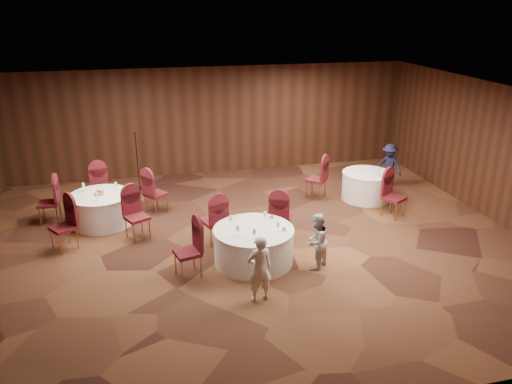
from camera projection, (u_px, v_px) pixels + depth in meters
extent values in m
plane|color=black|center=(249.00, 242.00, 10.99)|extent=(12.00, 12.00, 0.00)
plane|color=silver|center=(249.00, 97.00, 9.83)|extent=(12.00, 12.00, 0.00)
plane|color=black|center=(212.00, 121.00, 14.94)|extent=(12.00, 0.00, 12.00)
plane|color=black|center=(343.00, 308.00, 5.88)|extent=(12.00, 0.00, 12.00)
plane|color=black|center=(498.00, 154.00, 11.72)|extent=(0.00, 10.00, 10.00)
cylinder|color=white|center=(254.00, 246.00, 10.05)|extent=(1.59, 1.59, 0.72)
cylinder|color=white|center=(254.00, 230.00, 9.91)|extent=(1.62, 1.62, 0.03)
cylinder|color=white|center=(102.00, 209.00, 11.80)|extent=(1.41, 1.41, 0.72)
cylinder|color=white|center=(100.00, 195.00, 11.67)|extent=(1.44, 1.44, 0.03)
cylinder|color=white|center=(366.00, 186.00, 13.28)|extent=(1.27, 1.27, 0.72)
cylinder|color=white|center=(367.00, 173.00, 13.14)|extent=(1.30, 1.30, 0.03)
cylinder|color=silver|center=(238.00, 236.00, 9.62)|extent=(0.06, 0.06, 0.01)
cylinder|color=silver|center=(238.00, 233.00, 9.60)|extent=(0.01, 0.01, 0.11)
cone|color=silver|center=(238.00, 228.00, 9.57)|extent=(0.08, 0.08, 0.10)
cylinder|color=silver|center=(278.00, 232.00, 9.79)|extent=(0.06, 0.06, 0.01)
cylinder|color=silver|center=(278.00, 229.00, 9.77)|extent=(0.01, 0.01, 0.11)
cone|color=silver|center=(278.00, 224.00, 9.73)|extent=(0.08, 0.08, 0.10)
cylinder|color=silver|center=(254.00, 239.00, 9.49)|extent=(0.06, 0.06, 0.01)
cylinder|color=silver|center=(254.00, 236.00, 9.47)|extent=(0.01, 0.01, 0.11)
cone|color=silver|center=(254.00, 231.00, 9.43)|extent=(0.08, 0.08, 0.10)
cylinder|color=silver|center=(265.00, 221.00, 10.25)|extent=(0.06, 0.06, 0.01)
cylinder|color=silver|center=(265.00, 219.00, 10.23)|extent=(0.01, 0.01, 0.11)
cone|color=silver|center=(265.00, 214.00, 10.20)|extent=(0.08, 0.08, 0.10)
cylinder|color=silver|center=(231.00, 225.00, 10.06)|extent=(0.06, 0.06, 0.01)
cylinder|color=silver|center=(231.00, 223.00, 10.04)|extent=(0.01, 0.01, 0.11)
cone|color=silver|center=(231.00, 218.00, 10.00)|extent=(0.08, 0.08, 0.10)
cylinder|color=white|center=(259.00, 241.00, 9.42)|extent=(0.15, 0.15, 0.01)
sphere|color=#9E6B33|center=(259.00, 239.00, 9.40)|extent=(0.08, 0.08, 0.08)
cylinder|color=white|center=(284.00, 230.00, 9.83)|extent=(0.15, 0.15, 0.01)
sphere|color=#9E6B33|center=(284.00, 229.00, 9.82)|extent=(0.08, 0.08, 0.08)
cylinder|color=white|center=(272.00, 218.00, 10.39)|extent=(0.15, 0.15, 0.01)
sphere|color=#9E6B33|center=(272.00, 216.00, 10.37)|extent=(0.08, 0.08, 0.08)
cylinder|color=silver|center=(117.00, 191.00, 11.88)|extent=(0.06, 0.06, 0.01)
cylinder|color=silver|center=(116.00, 189.00, 11.86)|extent=(0.01, 0.01, 0.11)
cone|color=silver|center=(116.00, 184.00, 11.82)|extent=(0.08, 0.08, 0.10)
cylinder|color=silver|center=(84.00, 192.00, 11.83)|extent=(0.06, 0.06, 0.01)
cylinder|color=silver|center=(84.00, 189.00, 11.81)|extent=(0.01, 0.01, 0.11)
cone|color=silver|center=(83.00, 185.00, 11.77)|extent=(0.08, 0.08, 0.10)
cylinder|color=silver|center=(97.00, 201.00, 11.29)|extent=(0.06, 0.06, 0.01)
cylinder|color=silver|center=(96.00, 198.00, 11.27)|extent=(0.01, 0.01, 0.11)
cone|color=silver|center=(96.00, 194.00, 11.23)|extent=(0.08, 0.08, 0.10)
cylinder|color=olive|center=(100.00, 193.00, 11.65)|extent=(0.22, 0.22, 0.06)
sphere|color=#9E6B33|center=(98.00, 191.00, 11.64)|extent=(0.07, 0.07, 0.07)
sphere|color=#9E6B33|center=(101.00, 191.00, 11.62)|extent=(0.07, 0.07, 0.07)
cylinder|color=silver|center=(377.00, 175.00, 12.92)|extent=(0.06, 0.06, 0.01)
cylinder|color=silver|center=(378.00, 173.00, 12.90)|extent=(0.01, 0.01, 0.11)
cone|color=silver|center=(378.00, 169.00, 12.86)|extent=(0.08, 0.08, 0.10)
cylinder|color=black|center=(140.00, 189.00, 14.07)|extent=(0.24, 0.24, 0.02)
cylinder|color=black|center=(137.00, 161.00, 13.77)|extent=(0.02, 0.02, 1.63)
cylinder|color=black|center=(135.00, 133.00, 13.54)|extent=(0.04, 0.12, 0.04)
imported|color=silver|center=(259.00, 269.00, 8.68)|extent=(0.49, 0.35, 1.25)
imported|color=#BBBCC1|center=(316.00, 241.00, 9.76)|extent=(0.71, 0.70, 1.16)
imported|color=black|center=(389.00, 165.00, 14.12)|extent=(0.83, 0.92, 1.23)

